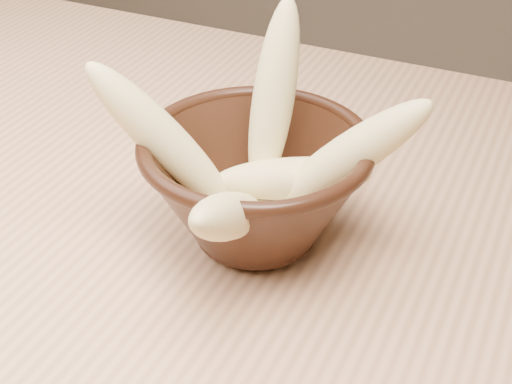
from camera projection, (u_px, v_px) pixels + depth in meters
table at (50, 241)px, 0.72m from camera, size 1.20×0.80×0.75m
bowl at (256, 183)px, 0.56m from camera, size 0.18×0.18×0.10m
milk_puddle at (256, 208)px, 0.58m from camera, size 0.10×0.10×0.01m
banana_upright at (273, 98)px, 0.57m from camera, size 0.04×0.09×0.16m
banana_left at (162, 138)px, 0.54m from camera, size 0.13×0.08×0.14m
banana_right at (348, 156)px, 0.54m from camera, size 0.14×0.06×0.13m
banana_across at (291, 178)px, 0.57m from camera, size 0.13×0.08×0.04m
banana_front at (230, 216)px, 0.49m from camera, size 0.06×0.15×0.11m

